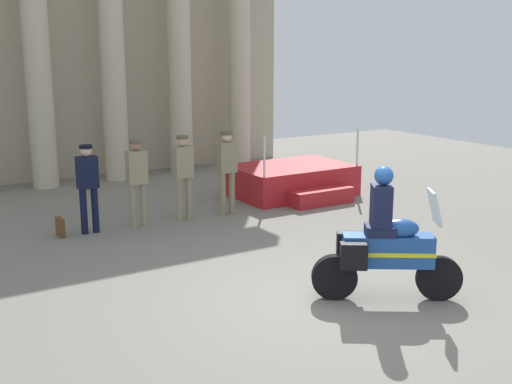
% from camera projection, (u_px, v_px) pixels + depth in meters
% --- Properties ---
extents(ground_plane, '(28.00, 28.00, 0.00)m').
position_uv_depth(ground_plane, '(334.00, 302.00, 8.87)').
color(ground_plane, gray).
extents(colonnade_backdrop, '(12.91, 1.49, 7.35)m').
position_uv_depth(colonnade_backdrop, '(68.00, 28.00, 16.26)').
color(colonnade_backdrop, '#B6AB91').
rests_on(colonnade_backdrop, ground_plane).
extents(reviewing_stand, '(2.77, 2.41, 1.61)m').
position_uv_depth(reviewing_stand, '(293.00, 181.00, 15.24)').
color(reviewing_stand, '#B21E23').
rests_on(reviewing_stand, ground_plane).
extents(officer_in_row_0, '(0.38, 0.24, 1.69)m').
position_uv_depth(officer_in_row_0, '(88.00, 182.00, 11.94)').
color(officer_in_row_0, black).
rests_on(officer_in_row_0, ground_plane).
extents(officer_in_row_1, '(0.38, 0.24, 1.73)m').
position_uv_depth(officer_in_row_1, '(137.00, 176.00, 12.36)').
color(officer_in_row_1, gray).
rests_on(officer_in_row_1, ground_plane).
extents(officer_in_row_2, '(0.38, 0.24, 1.74)m').
position_uv_depth(officer_in_row_2, '(183.00, 171.00, 12.87)').
color(officer_in_row_2, gray).
rests_on(officer_in_row_2, ground_plane).
extents(officer_in_row_3, '(0.38, 0.24, 1.76)m').
position_uv_depth(officer_in_row_3, '(227.00, 166.00, 13.29)').
color(officer_in_row_3, '#847A5B').
rests_on(officer_in_row_3, ground_plane).
extents(motorcycle_with_rider, '(1.81, 1.29, 1.90)m').
position_uv_depth(motorcycle_with_rider, '(383.00, 245.00, 8.78)').
color(motorcycle_with_rider, black).
rests_on(motorcycle_with_rider, ground_plane).
extents(briefcase_on_ground, '(0.10, 0.32, 0.36)m').
position_uv_depth(briefcase_on_ground, '(60.00, 227.00, 11.89)').
color(briefcase_on_ground, brown).
rests_on(briefcase_on_ground, ground_plane).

